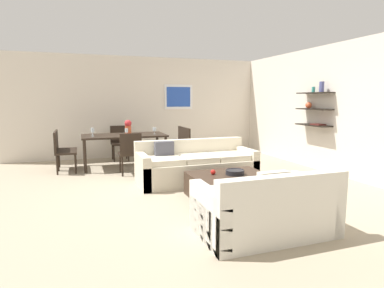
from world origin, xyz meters
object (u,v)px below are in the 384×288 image
(dining_chair_right_near, at_px, (182,144))
(wine_glass_foot, at_px, (126,131))
(sofa_beige, at_px, (196,167))
(apple_on_coffee_table, at_px, (213,172))
(dining_chair_right_far, at_px, (177,141))
(wine_glass_left_far, at_px, (92,130))
(decorative_bowl, at_px, (235,172))
(dining_chair_foot, at_px, (130,151))
(coffee_table, at_px, (230,187))
(wine_glass_left_near, at_px, (93,131))
(dining_table, at_px, (124,137))
(wine_glass_right_near, at_px, (155,129))
(dining_chair_head, at_px, (120,140))
(loveseat_white, at_px, (266,210))
(centerpiece_vase, at_px, (128,127))
(dining_chair_left_far, at_px, (62,147))
(dining_chair_left_near, at_px, (61,149))

(dining_chair_right_near, relative_size, wine_glass_foot, 4.82)
(sofa_beige, relative_size, apple_on_coffee_table, 26.85)
(dining_chair_right_far, height_order, wine_glass_left_far, wine_glass_left_far)
(decorative_bowl, relative_size, dining_chair_foot, 0.34)
(coffee_table, bearing_deg, sofa_beige, 97.57)
(coffee_table, bearing_deg, wine_glass_left_near, 123.54)
(dining_table, bearing_deg, apple_on_coffee_table, -71.26)
(dining_chair_foot, distance_m, wine_glass_right_near, 1.10)
(dining_chair_right_near, bearing_deg, decorative_bowl, -90.56)
(dining_table, distance_m, dining_chair_foot, 0.91)
(dining_chair_right_near, bearing_deg, dining_table, 170.76)
(dining_chair_head, bearing_deg, dining_chair_foot, -90.00)
(loveseat_white, xyz_separation_m, coffee_table, (0.21, 1.37, -0.10))
(dining_table, relative_size, centerpiece_vase, 5.56)
(loveseat_white, xyz_separation_m, dining_chair_head, (-1.03, 5.31, 0.21))
(dining_table, distance_m, wine_glass_left_far, 0.73)
(apple_on_coffee_table, xyz_separation_m, wine_glass_foot, (-0.99, 2.50, 0.46))
(sofa_beige, height_order, wine_glass_foot, wine_glass_foot)
(wine_glass_left_near, bearing_deg, apple_on_coffee_table, -58.98)
(wine_glass_foot, bearing_deg, centerpiece_vase, 76.97)
(coffee_table, distance_m, wine_glass_foot, 2.98)
(dining_chair_foot, relative_size, wine_glass_right_near, 5.40)
(dining_chair_left_far, bearing_deg, coffee_table, -51.53)
(decorative_bowl, distance_m, wine_glass_right_near, 3.02)
(dining_chair_right_near, height_order, wine_glass_left_near, wine_glass_left_near)
(loveseat_white, xyz_separation_m, wine_glass_left_far, (-1.73, 4.53, 0.58))
(dining_table, bearing_deg, dining_chair_foot, -90.00)
(centerpiece_vase, bearing_deg, wine_glass_foot, -103.03)
(coffee_table, relative_size, dining_table, 0.65)
(coffee_table, relative_size, wine_glass_right_near, 7.48)
(wine_glass_right_near, distance_m, centerpiece_vase, 0.61)
(dining_chair_foot, xyz_separation_m, centerpiece_vase, (0.10, 0.89, 0.42))
(apple_on_coffee_table, xyz_separation_m, dining_chair_left_far, (-2.35, 3.15, 0.08))
(dining_chair_right_near, distance_m, wine_glass_right_near, 0.75)
(dining_table, xyz_separation_m, wine_glass_left_far, (-0.70, 0.12, 0.19))
(centerpiece_vase, bearing_deg, dining_table, 178.59)
(apple_on_coffee_table, distance_m, dining_chair_head, 3.95)
(dining_chair_right_near, bearing_deg, dining_chair_left_far, 170.76)
(wine_glass_foot, height_order, wine_glass_right_near, wine_glass_foot)
(dining_chair_head, distance_m, dining_chair_left_near, 1.75)
(dining_table, relative_size, wine_glass_foot, 10.34)
(sofa_beige, bearing_deg, wine_glass_right_near, 102.62)
(dining_table, relative_size, dining_chair_right_near, 2.15)
(decorative_bowl, distance_m, dining_table, 3.32)
(dining_chair_left_near, xyz_separation_m, wine_glass_right_near, (2.05, 0.10, 0.36))
(apple_on_coffee_table, height_order, wine_glass_right_near, wine_glass_right_near)
(sofa_beige, xyz_separation_m, dining_chair_left_far, (-2.44, 2.09, 0.21))
(wine_glass_left_near, bearing_deg, dining_chair_foot, -48.07)
(apple_on_coffee_table, bearing_deg, dining_table, 108.74)
(dining_table, distance_m, wine_glass_foot, 0.47)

